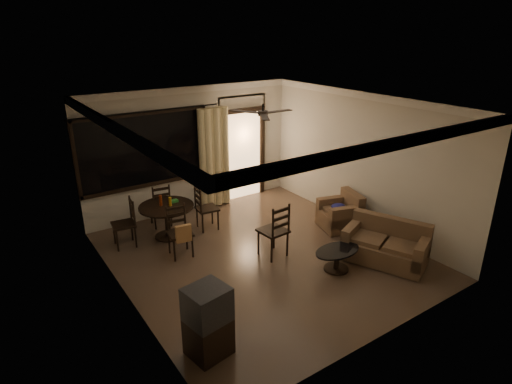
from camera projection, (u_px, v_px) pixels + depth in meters
ground at (262, 255)px, 7.96m from camera, size 5.50×5.50×0.00m
room_shell at (237, 136)px, 8.98m from camera, size 5.50×6.70×5.50m
dining_table at (167, 212)px, 8.48m from camera, size 1.08×1.08×0.90m
dining_chair_west at (125, 232)px, 8.22m from camera, size 0.47×0.47×0.95m
dining_chair_east at (207, 216)px, 8.92m from camera, size 0.47×0.47×0.95m
dining_chair_south at (181, 241)px, 7.85m from camera, size 0.47×0.52×0.95m
dining_chair_north at (161, 213)px, 9.08m from camera, size 0.47×0.47×0.95m
tv_cabinet at (208, 321)px, 5.40m from camera, size 0.58×0.54×0.98m
sofa at (386, 246)px, 7.67m from camera, size 1.25×1.60×0.76m
armchair at (342, 214)px, 8.95m from camera, size 0.93×0.93×0.75m
coffee_table at (337, 256)px, 7.40m from camera, size 0.88×0.53×0.39m
side_chair at (273, 240)px, 7.85m from camera, size 0.50×0.50×1.06m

